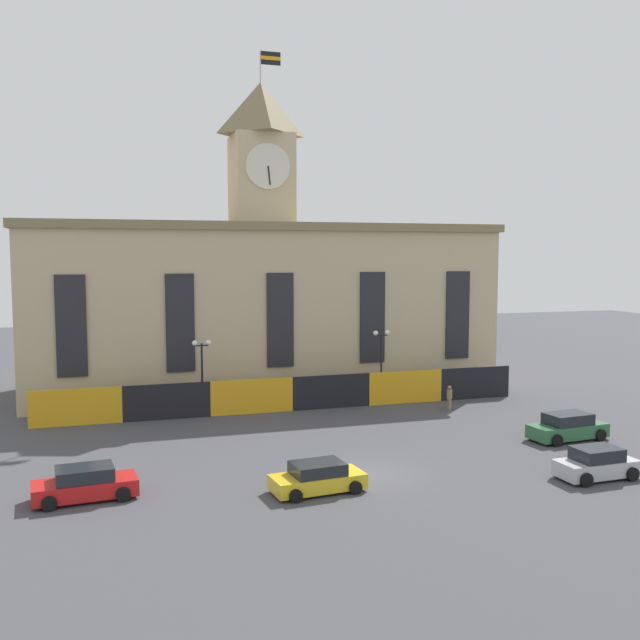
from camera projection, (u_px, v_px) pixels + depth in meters
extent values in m
plane|color=#424247|center=(371.00, 474.00, 34.65)|extent=(160.00, 160.00, 0.00)
cube|color=#C6B289|center=(262.00, 310.00, 56.71)|extent=(35.52, 11.58, 12.35)
cube|color=olive|center=(262.00, 229.00, 56.10)|extent=(36.12, 12.18, 0.60)
cube|color=#C6B289|center=(261.00, 180.00, 55.75)|extent=(4.50, 4.50, 6.91)
pyramid|color=olive|center=(261.00, 109.00, 55.24)|extent=(4.95, 4.95, 4.05)
cylinder|color=silver|center=(268.00, 166.00, 53.48)|extent=(3.42, 0.12, 3.42)
cube|color=black|center=(269.00, 175.00, 53.50)|extent=(0.25, 0.06, 1.41)
cylinder|color=#B2B2B7|center=(260.00, 66.00, 54.94)|extent=(0.10, 0.10, 2.40)
cube|color=black|center=(270.00, 58.00, 55.11)|extent=(1.60, 0.06, 1.00)
cube|color=gold|center=(271.00, 58.00, 55.08)|extent=(1.60, 0.04, 0.28)
cube|color=#232328|center=(71.00, 326.00, 46.94)|extent=(1.95, 0.16, 6.79)
cube|color=#232328|center=(180.00, 323.00, 49.05)|extent=(1.95, 0.16, 6.79)
cube|color=#232328|center=(280.00, 320.00, 51.15)|extent=(1.95, 0.16, 6.79)
cube|color=#232328|center=(372.00, 317.00, 53.26)|extent=(1.95, 0.16, 6.79)
cube|color=#232328|center=(458.00, 315.00, 55.36)|extent=(1.95, 0.16, 6.79)
cube|color=gold|center=(76.00, 407.00, 44.31)|extent=(5.59, 0.12, 2.33)
cube|color=black|center=(167.00, 402.00, 45.97)|extent=(5.59, 0.12, 2.33)
cube|color=gold|center=(252.00, 396.00, 47.62)|extent=(5.59, 0.12, 2.33)
cube|color=black|center=(331.00, 392.00, 49.28)|extent=(5.59, 0.12, 2.33)
cube|color=gold|center=(406.00, 387.00, 50.94)|extent=(5.59, 0.12, 2.33)
cube|color=black|center=(475.00, 383.00, 52.59)|extent=(5.59, 0.12, 2.33)
cylinder|color=black|center=(202.00, 379.00, 47.32)|extent=(0.14, 0.14, 4.78)
cube|color=black|center=(202.00, 346.00, 47.11)|extent=(0.90, 0.08, 0.08)
sphere|color=white|center=(195.00, 343.00, 46.96)|extent=(0.36, 0.36, 0.36)
sphere|color=white|center=(208.00, 343.00, 47.22)|extent=(0.36, 0.36, 0.36)
cylinder|color=black|center=(381.00, 368.00, 51.10)|extent=(0.14, 0.14, 5.02)
cube|color=black|center=(381.00, 335.00, 50.88)|extent=(0.90, 0.08, 0.08)
sphere|color=white|center=(376.00, 333.00, 50.73)|extent=(0.36, 0.36, 0.36)
sphere|color=white|center=(387.00, 333.00, 51.00)|extent=(0.36, 0.36, 0.36)
cube|color=#B7B7BC|center=(596.00, 468.00, 33.96)|extent=(3.95, 1.82, 0.74)
cube|color=#1E2328|center=(597.00, 454.00, 33.89)|extent=(2.19, 1.63, 0.61)
cylinder|color=black|center=(585.00, 480.00, 32.74)|extent=(0.67, 0.33, 0.66)
cylinder|color=black|center=(562.00, 469.00, 34.34)|extent=(0.67, 0.33, 0.66)
cylinder|color=black|center=(632.00, 474.00, 33.60)|extent=(0.67, 0.33, 0.66)
cylinder|color=black|center=(606.00, 464.00, 35.20)|extent=(0.67, 0.33, 0.66)
cube|color=#2D663D|center=(567.00, 430.00, 41.00)|extent=(4.74, 2.19, 0.77)
cube|color=#1E2328|center=(568.00, 419.00, 40.94)|extent=(2.66, 1.87, 0.63)
cylinder|color=black|center=(578.00, 428.00, 42.44)|extent=(0.71, 0.38, 0.68)
cylinder|color=black|center=(600.00, 435.00, 40.78)|extent=(0.71, 0.38, 0.68)
cylinder|color=black|center=(535.00, 433.00, 41.26)|extent=(0.71, 0.38, 0.68)
cylinder|color=black|center=(556.00, 440.00, 39.60)|extent=(0.71, 0.38, 0.68)
cube|color=yellow|center=(318.00, 482.00, 32.05)|extent=(4.36, 2.21, 0.67)
cube|color=#1E2328|center=(318.00, 468.00, 32.00)|extent=(2.47, 1.88, 0.55)
cylinder|color=black|center=(338.00, 476.00, 33.45)|extent=(0.62, 0.38, 0.59)
cylinder|color=black|center=(355.00, 487.00, 31.80)|extent=(0.62, 0.38, 0.59)
cylinder|color=black|center=(281.00, 483.00, 32.33)|extent=(0.62, 0.38, 0.59)
cylinder|color=black|center=(295.00, 496.00, 30.69)|extent=(0.62, 0.38, 0.59)
cube|color=red|center=(85.00, 488.00, 31.05)|extent=(4.54, 2.18, 0.72)
cube|color=#1E2328|center=(85.00, 473.00, 30.99)|extent=(2.56, 1.86, 0.59)
cylinder|color=black|center=(118.00, 482.00, 32.46)|extent=(0.66, 0.38, 0.64)
cylinder|color=black|center=(123.00, 494.00, 30.81)|extent=(0.66, 0.38, 0.64)
cylinder|color=black|center=(48.00, 490.00, 31.33)|extent=(0.66, 0.38, 0.64)
cylinder|color=black|center=(49.00, 503.00, 29.67)|extent=(0.66, 0.38, 0.64)
cylinder|color=olive|center=(449.00, 404.00, 48.88)|extent=(0.18, 0.18, 0.80)
cylinder|color=olive|center=(450.00, 405.00, 48.65)|extent=(0.18, 0.18, 0.80)
cylinder|color=olive|center=(449.00, 394.00, 48.70)|extent=(0.41, 0.41, 0.64)
sphere|color=#936B4C|center=(450.00, 387.00, 48.66)|extent=(0.27, 0.27, 0.27)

